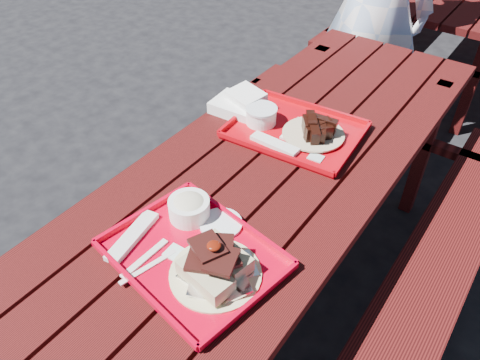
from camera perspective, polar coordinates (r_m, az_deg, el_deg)
The scene contains 5 objects.
ground at distance 2.13m, azimuth 2.44°, elevation -14.79°, with size 60.00×60.00×0.00m, color black.
picnic_table_near at distance 1.70m, azimuth 2.96°, elevation -3.98°, with size 1.41×2.40×0.75m.
near_tray at distance 1.29m, azimuth -5.09°, elevation -7.95°, with size 0.51×0.43×0.14m.
far_tray at distance 1.74m, azimuth 6.43°, elevation 6.28°, with size 0.49×0.40×0.08m.
white_cloth at distance 1.86m, azimuth 0.07°, elevation 9.25°, with size 0.21×0.18×0.08m.
Camera 1 is at (0.63, -1.03, 1.75)m, focal length 35.00 mm.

